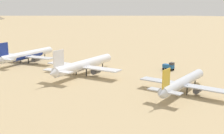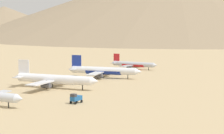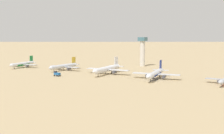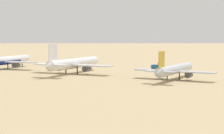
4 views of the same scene
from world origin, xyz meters
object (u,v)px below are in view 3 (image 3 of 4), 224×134
parked_jet_1 (64,66)px  parked_jet_3 (156,73)px  service_truck (57,74)px  parked_jet_0 (23,64)px  parked_jet_2 (107,69)px  control_tower (142,50)px

parked_jet_1 → parked_jet_3: (3.12, 88.52, 0.45)m
parked_jet_3 → service_truck: size_ratio=8.04×
parked_jet_0 → parked_jet_2: parked_jet_2 is taller
service_truck → control_tower: size_ratio=0.19×
parked_jet_0 → service_truck: bearing=69.0°
parked_jet_3 → service_truck: parked_jet_3 is taller
parked_jet_0 → parked_jet_1: bearing=95.6°
parked_jet_0 → parked_jet_1: 47.26m
parked_jet_1 → parked_jet_3: 88.57m
parked_jet_3 → parked_jet_1: bearing=-92.0°
parked_jet_0 → parked_jet_2: 92.74m
control_tower → parked_jet_3: bearing=33.0°
parked_jet_3 → service_truck: 74.69m
parked_jet_2 → parked_jet_3: size_ratio=1.05×
parked_jet_1 → parked_jet_2: 45.61m
parked_jet_3 → parked_jet_2: bearing=-93.5°
parked_jet_1 → parked_jet_2: parked_jet_2 is taller
parked_jet_3 → control_tower: bearing=-147.0°
parked_jet_1 → control_tower: (-64.60, 44.61, 12.30)m
parked_jet_1 → control_tower: control_tower is taller
parked_jet_2 → parked_jet_3: 42.99m
parked_jet_3 → service_truck: bearing=-69.0°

